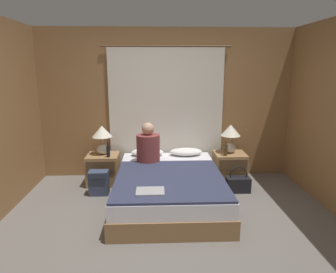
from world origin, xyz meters
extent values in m
plane|color=#66605B|center=(0.00, 0.00, 0.00)|extent=(16.00, 16.00, 0.00)
cube|color=olive|center=(0.00, 1.91, 1.25)|extent=(4.36, 0.06, 2.50)
cube|color=silver|center=(0.00, 1.85, 1.09)|extent=(1.92, 0.02, 2.18)
cylinder|color=brown|center=(0.00, 1.85, 2.20)|extent=(2.12, 0.02, 0.02)
cube|color=olive|center=(0.00, 0.76, 0.12)|extent=(1.47, 2.07, 0.23)
cube|color=silver|center=(0.00, 0.76, 0.33)|extent=(1.43, 2.03, 0.19)
cube|color=#937047|center=(-1.04, 1.49, 0.24)|extent=(0.50, 0.45, 0.49)
cube|color=#4C3823|center=(-1.04, 1.26, 0.36)|extent=(0.44, 0.02, 0.18)
cube|color=#937047|center=(1.04, 1.49, 0.24)|extent=(0.50, 0.45, 0.49)
cube|color=#4C3823|center=(1.04, 1.26, 0.36)|extent=(0.44, 0.02, 0.18)
ellipsoid|color=silver|center=(-1.04, 1.53, 0.57)|extent=(0.20, 0.20, 0.16)
cylinder|color=#B2A893|center=(-1.04, 1.53, 0.71)|extent=(0.02, 0.02, 0.13)
cone|color=silver|center=(-1.04, 1.53, 0.87)|extent=(0.32, 0.32, 0.18)
ellipsoid|color=silver|center=(1.04, 1.53, 0.57)|extent=(0.20, 0.20, 0.16)
cylinder|color=#B2A893|center=(1.04, 1.53, 0.71)|extent=(0.02, 0.02, 0.13)
cone|color=silver|center=(1.04, 1.53, 0.87)|extent=(0.32, 0.32, 0.18)
ellipsoid|color=white|center=(-0.32, 1.61, 0.49)|extent=(0.53, 0.29, 0.12)
ellipsoid|color=white|center=(0.32, 1.61, 0.49)|extent=(0.53, 0.29, 0.12)
cube|color=#2D334C|center=(0.00, 0.49, 0.44)|extent=(1.41, 1.47, 0.03)
cylinder|color=brown|center=(-0.30, 1.26, 0.65)|extent=(0.36, 0.36, 0.44)
sphere|color=tan|center=(-0.30, 1.26, 0.96)|extent=(0.19, 0.19, 0.19)
cylinder|color=black|center=(-0.93, 1.36, 0.58)|extent=(0.06, 0.06, 0.18)
cylinder|color=black|center=(-0.93, 1.36, 0.70)|extent=(0.02, 0.02, 0.06)
cylinder|color=#513819|center=(0.93, 1.36, 0.58)|extent=(0.06, 0.06, 0.18)
cylinder|color=#513819|center=(0.93, 1.36, 0.70)|extent=(0.02, 0.02, 0.06)
cube|color=#9EA0A5|center=(-0.25, 0.05, 0.47)|extent=(0.33, 0.24, 0.02)
cube|color=#333D56|center=(-1.03, 1.05, 0.18)|extent=(0.29, 0.18, 0.37)
cube|color=#283045|center=(-1.03, 1.04, 0.33)|extent=(0.26, 0.19, 0.08)
cube|color=black|center=(1.07, 1.07, 0.11)|extent=(0.36, 0.19, 0.23)
torus|color=black|center=(1.07, 1.07, 0.27)|extent=(0.27, 0.02, 0.27)
camera|label=1|loc=(-0.17, -3.18, 1.86)|focal=32.00mm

